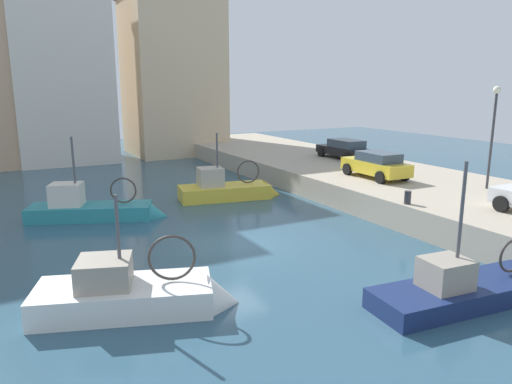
% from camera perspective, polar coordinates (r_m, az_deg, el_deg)
% --- Properties ---
extents(water_surface, '(80.00, 80.00, 0.00)m').
position_cam_1_polar(water_surface, '(18.76, -3.36, -6.22)').
color(water_surface, '#2D5166').
rests_on(water_surface, ground).
extents(quay_wall, '(9.00, 56.00, 1.20)m').
position_cam_1_polar(quay_wall, '(25.42, 20.90, -0.61)').
color(quay_wall, '#ADA08C').
rests_on(quay_wall, ground).
extents(fishing_boat_yellow, '(5.87, 2.82, 4.45)m').
position_cam_1_polar(fishing_boat_yellow, '(26.19, -3.09, -0.43)').
color(fishing_boat_yellow, gold).
rests_on(fishing_boat_yellow, ground).
extents(fishing_boat_teal, '(6.41, 3.80, 4.57)m').
position_cam_1_polar(fishing_boat_teal, '(23.37, -18.42, -2.67)').
color(fishing_boat_teal, teal).
rests_on(fishing_boat_teal, ground).
extents(fishing_boat_navy, '(6.84, 2.39, 4.87)m').
position_cam_1_polar(fishing_boat_navy, '(15.49, 24.82, -11.17)').
color(fishing_boat_navy, navy).
rests_on(fishing_boat_navy, ground).
extents(fishing_boat_white, '(5.80, 3.50, 4.14)m').
position_cam_1_polar(fishing_boat_white, '(13.91, -13.85, -12.99)').
color(fishing_boat_white, white).
rests_on(fishing_boat_white, ground).
extents(parked_car_yellow, '(1.91, 4.04, 1.40)m').
position_cam_1_polar(parked_car_yellow, '(26.29, 14.15, 3.19)').
color(parked_car_yellow, gold).
rests_on(parked_car_yellow, quay_wall).
extents(parked_car_black, '(1.91, 4.31, 1.31)m').
position_cam_1_polar(parked_car_black, '(32.84, 10.54, 5.09)').
color(parked_car_black, black).
rests_on(parked_car_black, quay_wall).
extents(mooring_bollard_mid, '(0.28, 0.28, 0.55)m').
position_cam_1_polar(mooring_bollard_mid, '(20.91, 17.64, -0.63)').
color(mooring_bollard_mid, '#2D2D33').
rests_on(mooring_bollard_mid, quay_wall).
extents(quay_streetlamp, '(0.36, 0.36, 4.83)m').
position_cam_1_polar(quay_streetlamp, '(25.11, 26.52, 7.66)').
color(quay_streetlamp, '#38383D').
rests_on(quay_streetlamp, quay_wall).
extents(waterfront_building_west_mid, '(7.43, 9.08, 16.03)m').
position_cam_1_polar(waterfront_building_west_mid, '(42.73, -22.54, 14.35)').
color(waterfront_building_west_mid, silver).
rests_on(waterfront_building_west_mid, ground).
extents(waterfront_building_east_mid, '(7.91, 7.91, 13.91)m').
position_cam_1_polar(waterfront_building_east_mid, '(44.21, -9.94, 13.62)').
color(waterfront_building_east_mid, beige).
rests_on(waterfront_building_east_mid, ground).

